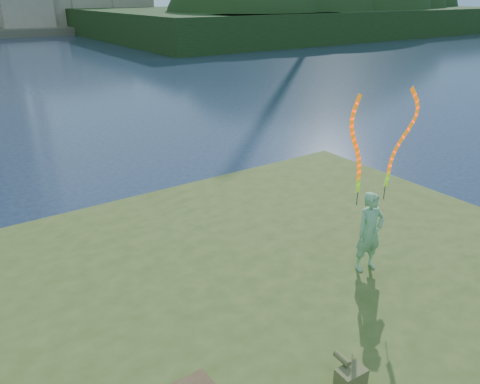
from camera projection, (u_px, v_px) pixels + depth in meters
ground at (187, 336)px, 9.33m from camera, size 320.00×320.00×0.00m
wooded_hill at (317, 30)px, 85.78m from camera, size 78.00×50.00×63.00m
woman_with_ribbons at (372, 209)px, 9.63m from camera, size 2.08×0.55×4.13m
canvas_bag at (350, 376)px, 7.04m from camera, size 0.45×0.52×0.42m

